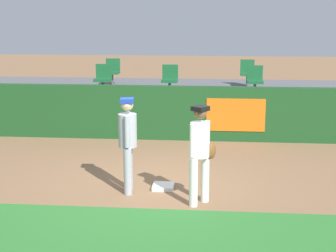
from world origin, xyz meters
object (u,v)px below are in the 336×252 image
seat_back_right (247,72)px  first_base (163,187)px  seat_front_left (103,77)px  player_runner_visitor (128,138)px  seat_back_left (112,70)px  seat_front_center (170,78)px  seat_front_right (255,79)px  player_fielder_home (200,148)px

seat_back_right → first_base: bearing=-105.5°
seat_front_left → player_runner_visitor: bearing=-73.4°
player_runner_visitor → seat_back_left: bearing=-173.1°
seat_front_center → player_runner_visitor: bearing=-93.1°
seat_front_right → seat_front_left: bearing=180.0°
seat_back_left → seat_front_right: 4.79m
player_fielder_home → seat_front_right: 6.18m
first_base → seat_front_right: bearing=68.7°
seat_back_right → seat_front_right: bearing=-86.8°
seat_front_right → player_runner_visitor: bearing=-116.1°
seat_back_left → player_runner_visitor: bearing=-76.7°
player_fielder_home → player_runner_visitor: bearing=-72.1°
first_base → seat_front_left: 5.94m
first_base → seat_front_center: size_ratio=0.48×
player_fielder_home → seat_front_left: bearing=-115.4°
seat_front_center → seat_front_right: bearing=-0.0°
seat_front_left → first_base: bearing=-66.8°
first_base → seat_back_right: bearing=74.5°
player_fielder_home → player_runner_visitor: player_runner_visitor is taller
seat_front_center → seat_back_left: bearing=138.4°
player_runner_visitor → seat_front_center: size_ratio=2.11×
seat_front_center → player_fielder_home: bearing=-80.1°
player_runner_visitor → seat_front_right: seat_front_right is taller
seat_front_center → seat_front_left: 1.94m
seat_front_center → seat_front_left: bearing=180.0°
first_base → seat_back_left: size_ratio=0.48×
first_base → seat_front_center: (-0.34, 5.30, 1.40)m
seat_back_right → seat_front_left: bearing=-157.0°
seat_back_right → player_runner_visitor: bearing=-109.6°
seat_front_center → seat_back_right: 2.93m
seat_front_left → seat_back_left: (-0.09, 1.80, -0.00)m
seat_front_right → seat_front_center: bearing=180.0°
player_fielder_home → seat_front_left: seat_front_left is taller
first_base → seat_front_center: bearing=93.6°
seat_front_right → seat_back_right: bearing=93.2°
first_base → seat_back_left: 7.62m
player_runner_visitor → seat_back_right: size_ratio=2.11×
seat_front_right → player_fielder_home: bearing=-102.7°
seat_back_left → first_base: bearing=-71.6°
player_runner_visitor → seat_front_right: 6.16m
player_runner_visitor → seat_front_left: bearing=-169.8°
player_runner_visitor → seat_back_left: seat_back_left is taller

